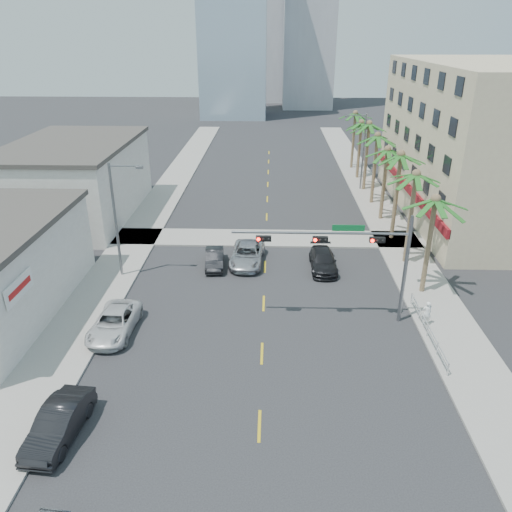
{
  "coord_description": "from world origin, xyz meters",
  "views": [
    {
      "loc": [
        0.42,
        -20.73,
        17.58
      ],
      "look_at": [
        -0.55,
        10.39,
        3.5
      ],
      "focal_mm": 35.0,
      "sensor_mm": 36.0,
      "label": 1
    }
  ],
  "objects_px": {
    "car_parked_far": "(114,323)",
    "car_lane_right": "(323,261)",
    "pedestrian": "(427,313)",
    "traffic_signal_mast": "(356,251)",
    "car_lane_left": "(214,259)",
    "car_parked_mid": "(59,423)",
    "car_lane_center": "(247,255)"
  },
  "relations": [
    {
      "from": "car_parked_far",
      "to": "car_lane_right",
      "type": "distance_m",
      "value": 17.14
    },
    {
      "from": "pedestrian",
      "to": "traffic_signal_mast",
      "type": "bearing_deg",
      "value": -8.74
    },
    {
      "from": "car_parked_far",
      "to": "car_lane_left",
      "type": "xyz_separation_m",
      "value": [
        5.28,
        10.03,
        -0.06
      ]
    },
    {
      "from": "car_parked_mid",
      "to": "car_parked_far",
      "type": "height_order",
      "value": "car_parked_mid"
    },
    {
      "from": "car_lane_center",
      "to": "car_lane_left",
      "type": "bearing_deg",
      "value": -161.81
    },
    {
      "from": "car_lane_left",
      "to": "pedestrian",
      "type": "xyz_separation_m",
      "value": [
        14.68,
        -8.65,
        0.3
      ]
    },
    {
      "from": "pedestrian",
      "to": "car_parked_far",
      "type": "bearing_deg",
      "value": 2.34
    },
    {
      "from": "car_lane_left",
      "to": "traffic_signal_mast",
      "type": "bearing_deg",
      "value": -44.22
    },
    {
      "from": "car_parked_mid",
      "to": "car_lane_left",
      "type": "bearing_deg",
      "value": 79.77
    },
    {
      "from": "car_parked_mid",
      "to": "car_lane_center",
      "type": "relative_size",
      "value": 0.86
    },
    {
      "from": "traffic_signal_mast",
      "to": "car_lane_right",
      "type": "xyz_separation_m",
      "value": [
        -1.11,
        7.81,
        -4.34
      ]
    },
    {
      "from": "car_parked_mid",
      "to": "car_lane_left",
      "type": "relative_size",
      "value": 1.16
    },
    {
      "from": "car_lane_center",
      "to": "car_lane_right",
      "type": "height_order",
      "value": "car_lane_center"
    },
    {
      "from": "car_parked_mid",
      "to": "car_lane_center",
      "type": "xyz_separation_m",
      "value": [
        7.91,
        19.65,
        -0.02
      ]
    },
    {
      "from": "car_lane_center",
      "to": "pedestrian",
      "type": "relative_size",
      "value": 3.34
    },
    {
      "from": "car_lane_left",
      "to": "car_lane_center",
      "type": "height_order",
      "value": "car_lane_center"
    },
    {
      "from": "car_parked_mid",
      "to": "car_lane_center",
      "type": "bearing_deg",
      "value": 73.39
    },
    {
      "from": "car_parked_mid",
      "to": "pedestrian",
      "type": "bearing_deg",
      "value": 32.67
    },
    {
      "from": "car_parked_far",
      "to": "car_lane_left",
      "type": "distance_m",
      "value": 11.34
    },
    {
      "from": "traffic_signal_mast",
      "to": "car_parked_far",
      "type": "bearing_deg",
      "value": -172.57
    },
    {
      "from": "car_lane_left",
      "to": "car_lane_center",
      "type": "bearing_deg",
      "value": 9.46
    },
    {
      "from": "traffic_signal_mast",
      "to": "pedestrian",
      "type": "xyz_separation_m",
      "value": [
        4.77,
        -0.6,
        -4.08
      ]
    },
    {
      "from": "car_parked_far",
      "to": "car_lane_center",
      "type": "distance_m",
      "value": 13.32
    },
    {
      "from": "traffic_signal_mast",
      "to": "car_lane_left",
      "type": "height_order",
      "value": "traffic_signal_mast"
    },
    {
      "from": "car_lane_left",
      "to": "car_lane_right",
      "type": "relative_size",
      "value": 0.83
    },
    {
      "from": "car_lane_center",
      "to": "traffic_signal_mast",
      "type": "bearing_deg",
      "value": -46.59
    },
    {
      "from": "car_lane_center",
      "to": "car_parked_far",
      "type": "bearing_deg",
      "value": -122.8
    },
    {
      "from": "traffic_signal_mast",
      "to": "car_lane_center",
      "type": "relative_size",
      "value": 2.0
    },
    {
      "from": "traffic_signal_mast",
      "to": "car_parked_mid",
      "type": "distance_m",
      "value": 19.18
    },
    {
      "from": "car_lane_left",
      "to": "car_lane_center",
      "type": "relative_size",
      "value": 0.74
    },
    {
      "from": "car_lane_left",
      "to": "pedestrian",
      "type": "distance_m",
      "value": 17.04
    },
    {
      "from": "car_lane_right",
      "to": "car_parked_far",
      "type": "bearing_deg",
      "value": -145.87
    }
  ]
}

